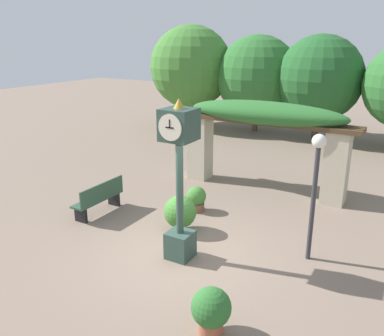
{
  "coord_description": "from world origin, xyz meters",
  "views": [
    {
      "loc": [
        4.17,
        -6.66,
        4.54
      ],
      "look_at": [
        0.01,
        0.43,
        1.89
      ],
      "focal_mm": 38.0,
      "sensor_mm": 36.0,
      "label": 1
    }
  ],
  "objects": [
    {
      "name": "potted_plant_near_left",
      "position": [
        1.69,
        -1.84,
        0.44
      ],
      "size": [
        0.65,
        0.65,
        0.81
      ],
      "color": "#9E563D",
      "rests_on": "ground"
    },
    {
      "name": "potted_plant_near_right",
      "position": [
        -0.65,
        1.0,
        0.49
      ],
      "size": [
        0.8,
        0.8,
        0.91
      ],
      "color": "gray",
      "rests_on": "ground"
    },
    {
      "name": "pergola",
      "position": [
        0.0,
        4.72,
        2.02
      ],
      "size": [
        5.6,
        1.24,
        2.75
      ],
      "color": "#BCB299",
      "rests_on": "ground"
    },
    {
      "name": "potted_plant_far_left",
      "position": [
        -0.92,
        2.25,
        0.36
      ],
      "size": [
        0.53,
        0.53,
        0.7
      ],
      "color": "brown",
      "rests_on": "ground"
    },
    {
      "name": "ground_plane",
      "position": [
        0.0,
        0.0,
        0.0
      ],
      "size": [
        60.0,
        60.0,
        0.0
      ],
      "primitive_type": "plane",
      "color": "#7F6B5B"
    },
    {
      "name": "tree_line",
      "position": [
        -0.74,
        12.23,
        2.83
      ],
      "size": [
        17.17,
        4.69,
        5.2
      ],
      "color": "brown",
      "rests_on": "ground"
    },
    {
      "name": "park_bench",
      "position": [
        -3.06,
        0.77,
        0.44
      ],
      "size": [
        0.42,
        1.6,
        0.89
      ],
      "rotation": [
        0.0,
        0.0,
        -1.57
      ],
      "color": "#2D4C38",
      "rests_on": "ground"
    },
    {
      "name": "pedestal_clock",
      "position": [
        0.01,
        -0.07,
        1.91
      ],
      "size": [
        0.63,
        0.68,
        3.43
      ],
      "color": "#2D473D",
      "rests_on": "ground"
    },
    {
      "name": "lamp_post",
      "position": [
        2.41,
        1.27,
        1.9
      ],
      "size": [
        0.29,
        0.29,
        2.74
      ],
      "color": "#333338",
      "rests_on": "ground"
    }
  ]
}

